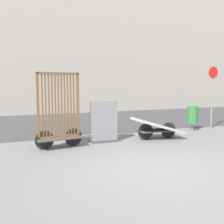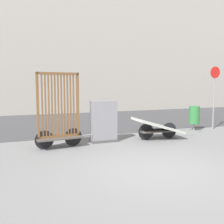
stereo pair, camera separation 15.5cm
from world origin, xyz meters
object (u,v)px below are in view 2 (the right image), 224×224
at_px(bike_cart_with_bedframe, 59,120).
at_px(bike_cart_with_mattress, 158,127).
at_px(sign_post, 214,89).
at_px(trash_bin, 194,115).
at_px(utility_cabinet, 104,123).

height_order(bike_cart_with_bedframe, bike_cart_with_mattress, bike_cart_with_bedframe).
bearing_deg(bike_cart_with_mattress, bike_cart_with_bedframe, -176.33).
bearing_deg(bike_cart_with_bedframe, sign_post, 1.02).
relative_size(bike_cart_with_mattress, trash_bin, 2.23).
height_order(trash_bin, sign_post, sign_post).
relative_size(bike_cart_with_bedframe, utility_cabinet, 1.65).
bearing_deg(sign_post, utility_cabinet, -172.40).
bearing_deg(sign_post, bike_cart_with_mattress, -163.69).
xyz_separation_m(bike_cart_with_mattress, trash_bin, (2.32, 0.98, 0.22)).
distance_m(utility_cabinet, sign_post, 5.38).
bearing_deg(sign_post, bike_cart_with_bedframe, -171.84).
bearing_deg(sign_post, trash_bin, 179.62).
xyz_separation_m(bike_cart_with_mattress, utility_cabinet, (-1.92, 0.27, 0.22)).
distance_m(bike_cart_with_mattress, utility_cabinet, 1.95).
distance_m(bike_cart_with_bedframe, trash_bin, 5.85).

